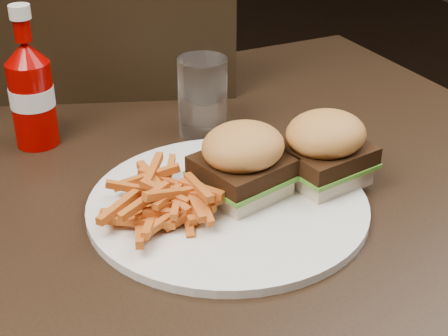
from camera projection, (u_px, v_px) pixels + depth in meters
name	position (u px, v px, depth m)	size (l,w,h in m)	color
dining_table	(119.00, 205.00, 0.86)	(1.20, 0.80, 0.04)	black
chair_far	(116.00, 198.00, 1.45)	(0.48, 0.48, 0.05)	black
plate	(228.00, 205.00, 0.81)	(0.33, 0.33, 0.01)	white
sandwich_half_a	(243.00, 186.00, 0.82)	(0.09, 0.08, 0.02)	beige
sandwich_half_b	(323.00, 172.00, 0.85)	(0.09, 0.08, 0.02)	beige
fries_pile	(166.00, 200.00, 0.77)	(0.12, 0.12, 0.05)	red
ketchup_bottle	(33.00, 104.00, 0.94)	(0.06, 0.06, 0.12)	#930100
tumbler	(203.00, 96.00, 0.98)	(0.07, 0.07, 0.11)	white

